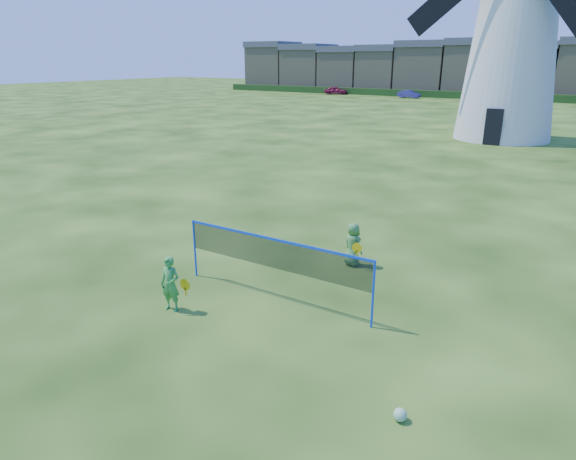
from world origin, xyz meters
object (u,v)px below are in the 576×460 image
(player_girl, at_px, (170,284))
(play_ball, at_px, (400,415))
(windmill, at_px, (514,37))
(player_boy, at_px, (353,244))
(car_right, at_px, (409,94))
(badminton_net, at_px, (274,255))
(car_left, at_px, (336,90))

(player_girl, bearing_deg, play_ball, -19.10)
(windmill, bearing_deg, player_boy, -87.97)
(player_girl, bearing_deg, player_boy, 51.19)
(player_boy, height_order, play_ball, player_boy)
(play_ball, bearing_deg, windmill, 97.70)
(player_boy, bearing_deg, player_girl, 85.70)
(play_ball, distance_m, car_right, 70.16)
(badminton_net, distance_m, player_girl, 2.45)
(car_left, bearing_deg, player_girl, -173.31)
(player_boy, xyz_separation_m, car_left, (-32.27, 61.92, -0.00))
(badminton_net, xyz_separation_m, player_girl, (-1.68, -1.71, -0.49))
(badminton_net, relative_size, player_girl, 3.91)
(windmill, relative_size, play_ball, 87.19)
(car_left, bearing_deg, windmill, -155.96)
(windmill, height_order, player_girl, windmill)
(player_boy, xyz_separation_m, play_ball, (3.37, -5.35, -0.50))
(player_girl, xyz_separation_m, car_right, (-17.41, 65.48, -0.10))
(play_ball, bearing_deg, car_right, 109.26)
(player_girl, height_order, car_left, player_girl)
(player_girl, relative_size, play_ball, 5.87)
(player_girl, bearing_deg, windmill, 75.78)
(badminton_net, relative_size, car_right, 1.54)
(play_ball, relative_size, car_left, 0.06)
(windmill, distance_m, car_right, 39.64)
(play_ball, relative_size, car_right, 0.07)
(windmill, xyz_separation_m, player_girl, (-1.42, -31.16, -6.18))
(car_left, bearing_deg, car_right, -112.26)
(player_boy, xyz_separation_m, car_right, (-19.77, 60.88, -0.07))
(player_girl, height_order, play_ball, player_girl)
(player_boy, bearing_deg, windmill, -65.07)
(player_girl, xyz_separation_m, play_ball, (5.74, -0.76, -0.54))
(badminton_net, height_order, player_girl, badminton_net)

